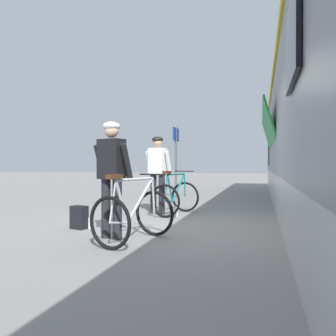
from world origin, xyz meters
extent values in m
plane|color=gray|center=(0.00, 0.00, 0.00)|extent=(80.00, 80.00, 0.00)
cube|color=#238C3D|center=(1.68, 4.29, 1.80)|extent=(0.52, 5.14, 1.64)
cube|color=yellow|center=(1.68, 1.47, 3.42)|extent=(0.04, 19.62, 0.20)
cube|color=black|center=(1.67, -2.35, 2.25)|extent=(0.04, 1.10, 0.80)
cube|color=black|center=(1.69, 8.48, 2.25)|extent=(0.03, 1.10, 2.29)
cylinder|color=#232328|center=(-0.98, 1.59, 0.45)|extent=(0.14, 0.14, 0.90)
cylinder|color=#232328|center=(-0.77, 1.54, 0.45)|extent=(0.14, 0.14, 0.90)
cube|color=white|center=(-0.87, 1.56, 1.20)|extent=(0.42, 0.32, 0.60)
cylinder|color=white|center=(-1.12, 1.66, 1.15)|extent=(0.14, 0.27, 0.56)
cylinder|color=white|center=(-0.61, 1.55, 1.15)|extent=(0.14, 0.27, 0.56)
sphere|color=tan|center=(-0.87, 1.56, 1.63)|extent=(0.22, 0.22, 0.22)
ellipsoid|color=black|center=(-0.87, 1.56, 1.69)|extent=(0.31, 0.32, 0.14)
cylinder|color=#232328|center=(-0.88, -1.02, 0.45)|extent=(0.14, 0.14, 0.90)
cylinder|color=#232328|center=(-0.66, -1.07, 0.45)|extent=(0.14, 0.14, 0.90)
cube|color=black|center=(-0.77, -1.05, 1.20)|extent=(0.43, 0.33, 0.60)
cylinder|color=black|center=(-1.01, -0.94, 1.15)|extent=(0.15, 0.27, 0.56)
cylinder|color=black|center=(-0.51, -1.07, 1.15)|extent=(0.15, 0.27, 0.56)
sphere|color=beige|center=(-0.77, -1.05, 1.63)|extent=(0.22, 0.22, 0.22)
ellipsoid|color=white|center=(-0.77, -1.05, 1.69)|extent=(0.32, 0.33, 0.14)
torus|color=black|center=(-0.34, 2.05, 0.36)|extent=(0.71, 0.19, 0.71)
torus|color=black|center=(-0.55, 1.06, 0.36)|extent=(0.71, 0.19, 0.71)
cylinder|color=#197A7F|center=(-0.42, 1.70, 0.60)|extent=(0.17, 0.64, 0.63)
cylinder|color=#197A7F|center=(-0.44, 1.59, 0.91)|extent=(0.21, 0.84, 0.04)
cylinder|color=#197A7F|center=(-0.50, 1.29, 0.60)|extent=(0.09, 0.28, 0.62)
cylinder|color=#197A7F|center=(-0.51, 1.23, 0.33)|extent=(0.10, 0.36, 0.08)
cylinder|color=#197A7F|center=(-0.54, 1.11, 0.63)|extent=(0.05, 0.15, 0.56)
cylinder|color=#197A7F|center=(-0.35, 2.03, 0.63)|extent=(0.05, 0.09, 0.55)
cylinder|color=black|center=(-0.35, 2.00, 0.97)|extent=(0.47, 0.12, 0.02)
cube|color=#4C2D19|center=(-0.53, 1.14, 0.96)|extent=(0.15, 0.26, 0.06)
torus|color=black|center=(-0.21, -0.68, 0.36)|extent=(0.70, 0.25, 0.71)
torus|color=black|center=(-0.50, -1.66, 0.36)|extent=(0.70, 0.25, 0.71)
cylinder|color=silver|center=(-0.31, -1.02, 0.60)|extent=(0.22, 0.63, 0.63)
cylinder|color=silver|center=(-0.35, -1.14, 0.91)|extent=(0.28, 0.83, 0.04)
cylinder|color=silver|center=(-0.43, -1.43, 0.60)|extent=(0.12, 0.27, 0.62)
cylinder|color=silver|center=(-0.45, -1.49, 0.33)|extent=(0.13, 0.35, 0.08)
cylinder|color=silver|center=(-0.48, -1.60, 0.63)|extent=(0.06, 0.14, 0.56)
cylinder|color=silver|center=(-0.22, -0.71, 0.63)|extent=(0.05, 0.09, 0.55)
cylinder|color=black|center=(-0.23, -0.73, 0.97)|extent=(0.47, 0.16, 0.02)
cube|color=#4C2D19|center=(-0.48, -1.57, 0.96)|extent=(0.16, 0.26, 0.06)
cube|color=black|center=(-1.65, -0.50, 0.20)|extent=(0.32, 0.24, 0.40)
cylinder|color=silver|center=(-0.35, 1.29, 0.10)|extent=(0.07, 0.07, 0.20)
cylinder|color=silver|center=(-1.50, -0.42, 0.09)|extent=(0.07, 0.07, 0.19)
cylinder|color=#595B60|center=(-1.39, 5.25, 1.20)|extent=(0.08, 0.08, 2.40)
cube|color=#193F99|center=(-1.39, 5.25, 2.15)|extent=(0.04, 0.70, 0.44)
camera|label=1|loc=(1.40, -5.57, 1.11)|focal=35.19mm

